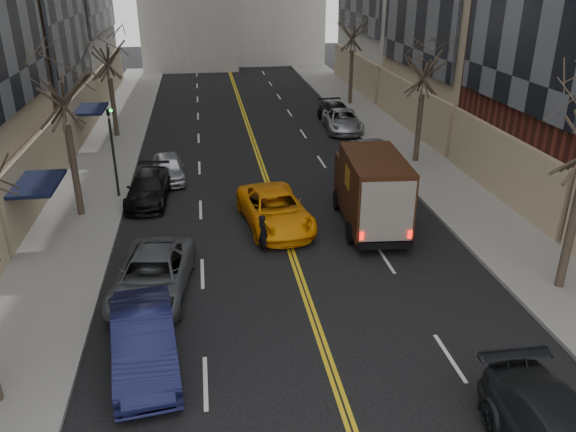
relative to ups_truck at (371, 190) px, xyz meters
name	(u,v)px	position (x,y,z in m)	size (l,w,h in m)	color
sidewalk_left	(101,166)	(-12.74, 9.88, -1.58)	(4.00, 66.00, 0.15)	slate
sidewalk_right	(407,151)	(5.26, 9.88, -1.58)	(4.00, 66.00, 0.15)	slate
tree_lf_mid	(58,68)	(-12.54, 2.88, 4.94)	(3.20, 3.20, 8.91)	#382D23
tree_lf_far	(105,43)	(-12.54, 15.88, 4.37)	(3.20, 3.20, 8.12)	#382D23
tree_rt_mid	(426,52)	(5.06, 7.88, 4.52)	(3.20, 3.20, 8.32)	#382D23
tree_rt_far	(354,18)	(5.06, 22.88, 5.09)	(3.20, 3.20, 9.11)	#382D23
traffic_signal	(112,143)	(-11.14, 4.88, 1.17)	(0.29, 0.26, 4.70)	black
ups_truck	(371,190)	(0.00, 0.00, 0.00)	(2.81, 6.14, 3.28)	black
taxi	(275,209)	(-4.04, 0.63, -0.89)	(2.52, 5.46, 1.52)	orange
pedestrian	(263,233)	(-4.82, -1.70, -0.87)	(0.57, 0.37, 1.56)	black
parked_lf_b	(144,341)	(-8.86, -8.09, -0.86)	(1.68, 4.81, 1.58)	#13153C
parked_lf_c	(153,276)	(-8.89, -4.31, -0.93)	(2.40, 5.21, 1.45)	#4D5055
parked_lf_d	(149,188)	(-9.64, 4.34, -0.99)	(1.86, 4.58, 1.33)	black
parked_lf_e	(168,168)	(-8.84, 7.22, -0.99)	(1.57, 3.89, 1.33)	#B7BBBF
parked_rt_a	(374,154)	(2.56, 7.96, -1.00)	(1.37, 3.94, 1.30)	#4C4E54
parked_rt_b	(342,121)	(2.56, 15.31, -0.95)	(2.32, 5.03, 1.40)	#B2B5BA
parked_rt_c	(337,114)	(2.56, 17.07, -0.93)	(2.01, 4.95, 1.44)	black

